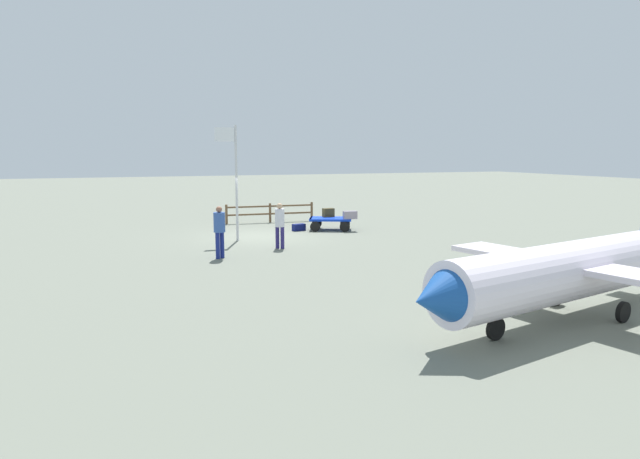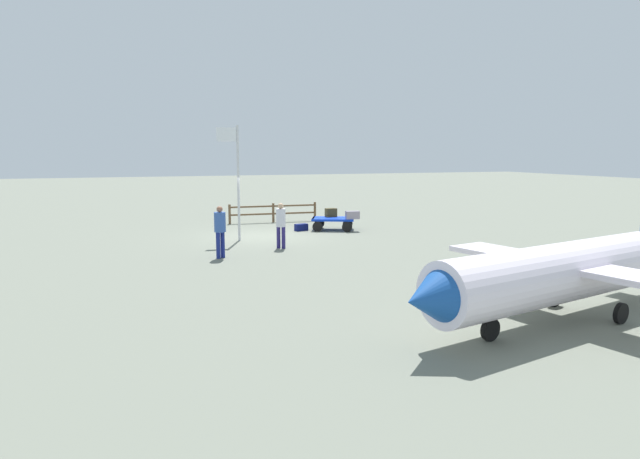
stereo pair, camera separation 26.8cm
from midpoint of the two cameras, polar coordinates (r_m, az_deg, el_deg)
ground_plane at (r=23.38m, az=-5.71°, el=-0.68°), size 120.00×120.00×0.00m
luggage_cart at (r=25.06m, az=1.60°, el=0.91°), size 2.19×1.94×0.55m
suitcase_maroon at (r=25.45m, az=1.44°, el=1.76°), size 0.52×0.34×0.39m
suitcase_navy at (r=24.65m, az=3.67°, el=1.49°), size 0.63×0.39×0.35m
suitcase_olive at (r=24.84m, az=-1.63°, el=0.23°), size 0.62×0.40×0.31m
worker_lead at (r=20.22m, az=-3.67°, el=0.76°), size 0.48×0.48×1.67m
worker_trailing at (r=18.59m, az=-9.85°, el=0.24°), size 0.52×0.52×1.74m
airplane_near at (r=12.46m, az=24.06°, el=-4.02°), size 8.22×5.75×2.86m
flagpole at (r=22.07m, az=-8.32°, el=5.76°), size 0.86×0.10×4.55m
wooden_fence at (r=27.86m, az=-4.56°, el=1.90°), size 4.49×0.31×0.96m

